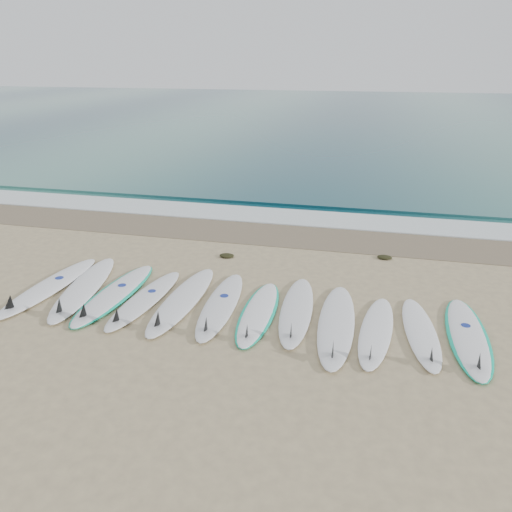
# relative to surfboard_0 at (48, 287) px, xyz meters

# --- Properties ---
(ground) EXTENTS (120.00, 120.00, 0.00)m
(ground) POSITION_rel_surfboard_0_xyz_m (3.70, 0.01, -0.06)
(ground) COLOR tan
(ocean) EXTENTS (120.00, 55.00, 0.03)m
(ocean) POSITION_rel_surfboard_0_xyz_m (3.70, 32.51, -0.05)
(ocean) COLOR #235C5D
(ocean) RESTS_ON ground
(wet_sand_band) EXTENTS (120.00, 1.80, 0.01)m
(wet_sand_band) POSITION_rel_surfboard_0_xyz_m (3.70, 4.11, -0.06)
(wet_sand_band) COLOR #73634C
(wet_sand_band) RESTS_ON ground
(foam_band) EXTENTS (120.00, 1.40, 0.04)m
(foam_band) POSITION_rel_surfboard_0_xyz_m (3.70, 5.51, -0.04)
(foam_band) COLOR silver
(foam_band) RESTS_ON ground
(wave_crest) EXTENTS (120.00, 1.00, 0.10)m
(wave_crest) POSITION_rel_surfboard_0_xyz_m (3.70, 7.01, -0.01)
(wave_crest) COLOR #235C5D
(wave_crest) RESTS_ON ground
(surfboard_0) EXTENTS (0.74, 2.83, 0.36)m
(surfboard_0) POSITION_rel_surfboard_0_xyz_m (0.00, 0.00, 0.00)
(surfboard_0) COLOR white
(surfboard_0) RESTS_ON ground
(surfboard_1) EXTENTS (1.08, 2.94, 0.37)m
(surfboard_1) POSITION_rel_surfboard_0_xyz_m (0.68, 0.09, 0.00)
(surfboard_1) COLOR white
(surfboard_1) RESTS_ON ground
(surfboard_2) EXTENTS (0.74, 2.73, 0.34)m
(surfboard_2) POSITION_rel_surfboard_0_xyz_m (1.35, 0.03, -0.01)
(surfboard_2) COLOR white
(surfboard_2) RESTS_ON ground
(surfboard_3) EXTENTS (0.71, 2.54, 0.32)m
(surfboard_3) POSITION_rel_surfboard_0_xyz_m (1.98, -0.07, -0.01)
(surfboard_3) COLOR white
(surfboard_3) RESTS_ON ground
(surfboard_4) EXTENTS (0.64, 2.83, 0.36)m
(surfboard_4) POSITION_rel_surfboard_0_xyz_m (2.65, 0.04, 0.00)
(surfboard_4) COLOR white
(surfboard_4) RESTS_ON ground
(surfboard_5) EXTENTS (0.69, 2.65, 0.34)m
(surfboard_5) POSITION_rel_surfboard_0_xyz_m (3.37, 0.02, -0.00)
(surfboard_5) COLOR silver
(surfboard_5) RESTS_ON ground
(surfboard_6) EXTENTS (0.62, 2.39, 0.30)m
(surfboard_6) POSITION_rel_surfboard_0_xyz_m (4.07, -0.06, -0.02)
(surfboard_6) COLOR white
(surfboard_6) RESTS_ON ground
(surfboard_7) EXTENTS (0.69, 2.62, 0.33)m
(surfboard_7) POSITION_rel_surfboard_0_xyz_m (4.69, 0.13, -0.00)
(surfboard_7) COLOR white
(surfboard_7) RESTS_ON ground
(surfboard_8) EXTENTS (0.66, 2.82, 0.36)m
(surfboard_8) POSITION_rel_surfboard_0_xyz_m (5.39, -0.19, 0.00)
(surfboard_8) COLOR white
(surfboard_8) RESTS_ON ground
(surfboard_9) EXTENTS (0.71, 2.40, 0.30)m
(surfboard_9) POSITION_rel_surfboard_0_xyz_m (6.02, -0.26, -0.01)
(surfboard_9) COLOR white
(surfboard_9) RESTS_ON ground
(surfboard_10) EXTENTS (0.70, 2.35, 0.30)m
(surfboard_10) POSITION_rel_surfboard_0_xyz_m (6.71, -0.13, -0.01)
(surfboard_10) COLOR white
(surfboard_10) RESTS_ON ground
(surfboard_11) EXTENTS (0.63, 2.57, 0.33)m
(surfboard_11) POSITION_rel_surfboard_0_xyz_m (7.41, -0.07, -0.01)
(surfboard_11) COLOR white
(surfboard_11) RESTS_ON ground
(seaweed_near) EXTENTS (0.32, 0.25, 0.06)m
(seaweed_near) POSITION_rel_surfboard_0_xyz_m (2.80, 2.37, -0.03)
(seaweed_near) COLOR black
(seaweed_near) RESTS_ON ground
(seaweed_far) EXTENTS (0.32, 0.25, 0.06)m
(seaweed_far) POSITION_rel_surfboard_0_xyz_m (6.17, 3.06, -0.03)
(seaweed_far) COLOR black
(seaweed_far) RESTS_ON ground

